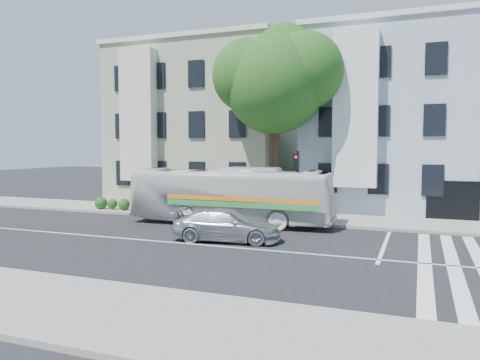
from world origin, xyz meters
The scene contains 10 objects.
ground centered at (0.00, 0.00, 0.00)m, with size 120.00×120.00×0.00m, color black.
sidewalk_far centered at (0.00, 8.00, 0.07)m, with size 80.00×4.00×0.15m, color gray.
sidewalk_near centered at (0.00, -8.00, 0.07)m, with size 80.00×4.00×0.15m, color gray.
building_left centered at (-7.00, 15.00, 5.50)m, with size 12.00×10.00×11.00m, color #969B82.
building_right centered at (7.00, 15.00, 5.50)m, with size 12.00×10.00×11.00m, color #A5B8C5.
street_tree centered at (0.06, 8.74, 7.83)m, with size 7.30×5.90×11.10m.
bus centered at (-1.30, 5.20, 1.47)m, with size 10.54×2.47×2.94m, color silver.
sedan centered at (0.18, 1.12, 0.67)m, with size 4.62×1.88×1.34m, color silver.
hedge centered at (-6.41, 6.80, 0.50)m, with size 8.50×0.84×0.70m, color #346520, non-canonical shape.
traffic_signal centered at (2.00, 5.94, 2.45)m, with size 0.39×0.52×3.79m.
Camera 1 is at (7.78, -16.94, 3.98)m, focal length 35.00 mm.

